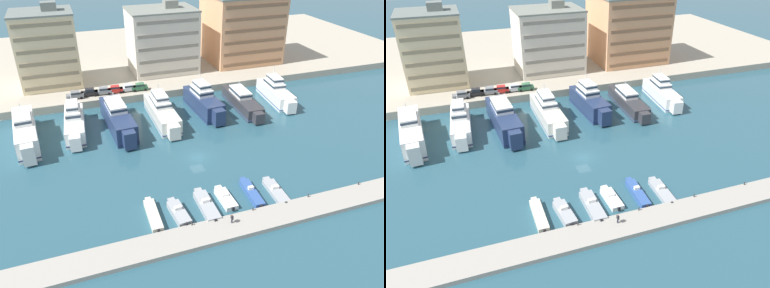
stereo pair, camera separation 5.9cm
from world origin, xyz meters
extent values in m
plane|color=#285160|center=(0.00, 0.00, 0.00)|extent=(400.00, 400.00, 0.00)
cube|color=#ADA38E|center=(0.00, 64.29, 0.94)|extent=(180.00, 70.00, 1.89)
cube|color=#9E998E|center=(0.00, -19.87, 0.37)|extent=(120.00, 4.56, 0.73)
cube|color=white|center=(-30.52, 17.13, 2.19)|extent=(5.43, 17.46, 4.37)
cube|color=white|center=(-29.74, 7.66, 2.29)|extent=(2.37, 2.19, 3.72)
cube|color=#192347|center=(-30.52, 17.13, 0.76)|extent=(5.48, 17.64, 0.24)
cube|color=white|center=(-30.63, 18.41, 5.10)|extent=(3.72, 7.45, 1.45)
cube|color=#233342|center=(-30.63, 18.41, 5.24)|extent=(3.77, 7.53, 0.52)
cylinder|color=silver|center=(-30.72, 19.49, 6.72)|extent=(0.16, 0.16, 1.80)
cube|color=white|center=(-31.27, 26.14, 1.20)|extent=(3.48, 1.18, 0.20)
cube|color=white|center=(-20.93, 18.23, 1.70)|extent=(4.74, 14.69, 3.41)
cube|color=white|center=(-21.40, 10.13, 1.79)|extent=(2.26, 2.07, 2.90)
cube|color=#192347|center=(-20.93, 18.23, 0.60)|extent=(4.79, 14.84, 0.24)
cube|color=white|center=(-20.86, 19.32, 4.22)|extent=(3.39, 6.25, 1.62)
cube|color=#233342|center=(-20.86, 19.32, 4.38)|extent=(3.44, 6.32, 0.58)
cube|color=white|center=(-20.86, 19.32, 5.64)|extent=(2.65, 4.88, 1.23)
cube|color=#233342|center=(-20.86, 19.32, 5.76)|extent=(2.68, 4.93, 0.44)
cylinder|color=silver|center=(-20.81, 20.23, 7.15)|extent=(0.16, 0.16, 1.80)
cube|color=white|center=(-20.48, 25.92, 0.94)|extent=(3.36, 1.09, 0.20)
cube|color=navy|center=(-12.03, 17.00, 2.07)|extent=(5.46, 17.71, 4.13)
cube|color=navy|center=(-11.44, 7.28, 2.17)|extent=(2.55, 2.35, 3.51)
cube|color=#192347|center=(-12.03, 17.00, 0.72)|extent=(5.51, 17.89, 0.24)
cube|color=white|center=(-12.11, 18.30, 4.87)|extent=(3.88, 7.54, 1.48)
cube|color=#233342|center=(-12.11, 18.30, 5.02)|extent=(3.92, 7.61, 0.53)
cylinder|color=silver|center=(-12.17, 19.40, 6.51)|extent=(0.16, 0.16, 1.80)
cube|color=navy|center=(-12.58, 26.17, 1.14)|extent=(3.79, 1.13, 0.20)
cube|color=silver|center=(-2.12, 17.58, 1.71)|extent=(4.40, 16.92, 3.43)
cube|color=silver|center=(-2.14, 8.14, 1.80)|extent=(2.41, 2.19, 2.91)
cube|color=#334C7F|center=(-2.12, 17.58, 0.60)|extent=(4.45, 17.09, 0.24)
cube|color=white|center=(-2.12, 18.84, 4.11)|extent=(3.42, 7.11, 1.36)
cube|color=#233342|center=(-2.12, 18.84, 4.24)|extent=(3.47, 7.18, 0.49)
cube|color=white|center=(-2.12, 18.84, 5.39)|extent=(2.67, 5.55, 1.22)
cube|color=#233342|center=(-2.12, 18.84, 5.51)|extent=(2.70, 5.60, 0.44)
cylinder|color=silver|center=(-2.12, 19.91, 6.90)|extent=(0.16, 0.16, 1.80)
cube|color=silver|center=(-2.11, 26.48, 0.94)|extent=(3.72, 0.91, 0.20)
cube|color=navy|center=(8.33, 18.93, 2.02)|extent=(5.29, 14.59, 4.04)
cube|color=navy|center=(8.81, 10.77, 2.12)|extent=(2.57, 2.36, 3.44)
cube|color=#192347|center=(8.33, 18.93, 0.71)|extent=(5.34, 14.73, 0.24)
cube|color=white|center=(8.26, 20.01, 4.81)|extent=(3.82, 6.22, 1.53)
cube|color=#233342|center=(8.26, 20.01, 4.96)|extent=(3.87, 6.28, 0.55)
cube|color=white|center=(8.26, 20.01, 6.18)|extent=(2.98, 4.85, 1.21)
cube|color=#233342|center=(8.26, 20.01, 6.30)|extent=(3.02, 4.90, 0.43)
cylinder|color=silver|center=(8.21, 20.91, 7.69)|extent=(0.16, 0.16, 1.80)
cube|color=navy|center=(7.88, 26.54, 1.11)|extent=(3.83, 1.12, 0.20)
cube|color=#333338|center=(17.79, 17.70, 1.43)|extent=(4.62, 16.42, 2.86)
cube|color=#333338|center=(17.43, 8.67, 1.50)|extent=(2.27, 2.08, 2.43)
cube|color=#334C7F|center=(17.79, 17.70, 0.50)|extent=(4.67, 16.59, 0.24)
cube|color=white|center=(17.84, 18.92, 3.56)|extent=(3.37, 6.95, 1.40)
cube|color=#233342|center=(17.84, 18.92, 3.70)|extent=(3.42, 7.02, 0.50)
cylinder|color=silver|center=(17.88, 19.94, 5.16)|extent=(0.16, 0.16, 1.80)
cube|color=#333338|center=(18.13, 26.28, 0.79)|extent=(3.42, 1.03, 0.20)
cube|color=white|center=(27.65, 19.01, 1.67)|extent=(5.52, 14.75, 3.34)
cube|color=white|center=(26.88, 10.90, 1.75)|extent=(2.48, 2.30, 2.84)
cube|color=#334C7F|center=(27.65, 19.01, 0.58)|extent=(5.57, 14.90, 0.24)
cube|color=white|center=(27.75, 20.09, 4.00)|extent=(3.81, 6.34, 1.32)
cube|color=#233342|center=(27.75, 20.09, 4.13)|extent=(3.86, 6.40, 0.48)
cube|color=white|center=(27.75, 20.09, 5.27)|extent=(2.98, 4.94, 1.22)
cube|color=#233342|center=(27.75, 20.09, 5.39)|extent=(3.01, 4.99, 0.44)
cylinder|color=silver|center=(27.83, 20.99, 6.78)|extent=(0.16, 0.16, 1.80)
cube|color=white|center=(28.37, 26.63, 0.92)|extent=(3.62, 1.23, 0.20)
cube|color=beige|center=(-12.13, -13.75, 0.49)|extent=(1.83, 6.94, 0.98)
cube|color=beige|center=(-12.02, -9.97, 0.49)|extent=(0.92, 0.76, 0.83)
cube|color=black|center=(-12.23, -17.37, 0.64)|extent=(0.37, 0.29, 0.60)
cube|color=#9EA3A8|center=(-8.35, -14.61, 0.53)|extent=(2.41, 5.62, 1.05)
cube|color=#9EA3A8|center=(-8.60, -11.49, 0.53)|extent=(1.16, 0.97, 0.90)
cube|color=silver|center=(-8.39, -14.20, 1.32)|extent=(1.13, 0.68, 0.52)
cube|color=#283847|center=(-8.41, -13.92, 1.39)|extent=(0.99, 0.16, 0.31)
cube|color=black|center=(-8.12, -17.52, 0.68)|extent=(0.38, 0.31, 0.60)
cube|color=#9EA3A8|center=(-3.79, -14.44, 0.50)|extent=(2.26, 7.08, 1.00)
cube|color=#9EA3A8|center=(-3.73, -10.49, 0.50)|extent=(1.20, 0.99, 0.85)
cube|color=silver|center=(-3.78, -13.91, 1.27)|extent=(1.19, 0.62, 0.54)
cube|color=#283847|center=(-3.78, -13.63, 1.35)|extent=(1.08, 0.10, 0.33)
cube|color=black|center=(-3.84, -18.15, 0.65)|extent=(0.36, 0.29, 0.60)
cube|color=white|center=(-0.21, -13.67, 0.41)|extent=(2.05, 5.12, 0.82)
cube|color=white|center=(-0.24, -10.72, 0.41)|extent=(1.11, 0.91, 0.70)
cube|color=silver|center=(-0.22, -13.29, 1.01)|extent=(1.11, 0.61, 0.37)
cube|color=#283847|center=(-0.22, -13.01, 1.06)|extent=(1.00, 0.09, 0.22)
cube|color=black|center=(-0.18, -16.40, 0.56)|extent=(0.36, 0.28, 0.60)
cube|color=#33569E|center=(4.34, -13.76, 0.47)|extent=(2.06, 7.00, 0.93)
cube|color=#33569E|center=(4.59, -9.99, 0.47)|extent=(0.94, 0.79, 0.79)
cube|color=silver|center=(4.38, -13.24, 1.19)|extent=(0.93, 0.66, 0.52)
cube|color=#283847|center=(4.39, -12.97, 1.27)|extent=(0.81, 0.13, 0.31)
cube|color=black|center=(4.11, -17.39, 0.62)|extent=(0.38, 0.30, 0.60)
cube|color=#9EA3A8|center=(8.37, -14.61, 0.35)|extent=(2.47, 6.35, 0.70)
cube|color=#9EA3A8|center=(8.58, -11.08, 0.35)|extent=(1.21, 1.01, 0.60)
cube|color=silver|center=(8.40, -14.14, 0.98)|extent=(1.19, 0.67, 0.55)
cube|color=#283847|center=(8.41, -13.87, 1.06)|extent=(1.05, 0.14, 0.33)
cube|color=black|center=(8.17, -17.90, 0.50)|extent=(0.38, 0.30, 0.60)
cube|color=slate|center=(-19.75, 32.01, 2.61)|extent=(4.12, 1.75, 0.80)
cube|color=slate|center=(-19.60, 32.00, 3.35)|extent=(2.12, 1.59, 0.68)
cube|color=#1E2833|center=(-19.60, 32.00, 3.35)|extent=(2.08, 1.60, 0.37)
cylinder|color=black|center=(-21.11, 31.17, 2.21)|extent=(0.64, 0.23, 0.64)
cylinder|color=black|center=(-21.09, 32.87, 2.21)|extent=(0.64, 0.23, 0.64)
cylinder|color=black|center=(-18.41, 31.14, 2.21)|extent=(0.64, 0.23, 0.64)
cylinder|color=black|center=(-18.39, 32.84, 2.21)|extent=(0.64, 0.23, 0.64)
cube|color=black|center=(-16.28, 32.68, 2.61)|extent=(4.22, 2.02, 0.80)
cube|color=black|center=(-16.13, 32.67, 3.35)|extent=(2.22, 1.72, 0.68)
cube|color=#1E2833|center=(-16.13, 32.67, 3.35)|extent=(2.18, 1.74, 0.37)
cylinder|color=black|center=(-17.70, 31.94, 2.21)|extent=(0.66, 0.27, 0.64)
cylinder|color=black|center=(-17.56, 33.64, 2.21)|extent=(0.66, 0.27, 0.64)
cylinder|color=black|center=(-15.01, 31.73, 2.21)|extent=(0.66, 0.27, 0.64)
cylinder|color=black|center=(-14.87, 33.42, 2.21)|extent=(0.66, 0.27, 0.64)
cube|color=slate|center=(-13.00, 32.46, 2.61)|extent=(4.23, 2.03, 0.80)
cube|color=slate|center=(-12.85, 32.45, 3.35)|extent=(2.22, 1.73, 0.68)
cube|color=#1E2833|center=(-12.85, 32.45, 3.35)|extent=(2.18, 1.74, 0.37)
cylinder|color=black|center=(-14.41, 31.73, 2.21)|extent=(0.66, 0.27, 0.64)
cylinder|color=black|center=(-14.27, 33.42, 2.21)|extent=(0.66, 0.27, 0.64)
cylinder|color=black|center=(-11.72, 31.51, 2.21)|extent=(0.66, 0.27, 0.64)
cylinder|color=black|center=(-11.58, 33.20, 2.21)|extent=(0.66, 0.27, 0.64)
cube|color=red|center=(-10.16, 32.52, 2.61)|extent=(4.25, 2.10, 0.80)
cube|color=red|center=(-10.01, 32.50, 3.35)|extent=(2.25, 1.76, 0.68)
cube|color=#1E2833|center=(-10.01, 32.50, 3.35)|extent=(2.20, 1.77, 0.37)
cylinder|color=black|center=(-11.59, 31.81, 2.21)|extent=(0.66, 0.28, 0.64)
cylinder|color=black|center=(-11.42, 33.50, 2.21)|extent=(0.66, 0.28, 0.64)
cylinder|color=black|center=(-8.90, 31.54, 2.21)|extent=(0.66, 0.28, 0.64)
cylinder|color=black|center=(-8.73, 33.23, 2.21)|extent=(0.66, 0.28, 0.64)
cube|color=#B7BCC1|center=(-6.81, 32.34, 2.61)|extent=(4.14, 1.81, 0.80)
cube|color=#B7BCC1|center=(-6.66, 32.34, 3.35)|extent=(2.14, 1.62, 0.68)
cube|color=#1E2833|center=(-6.66, 32.34, 3.35)|extent=(2.10, 1.63, 0.37)
cylinder|color=black|center=(-8.18, 31.53, 2.21)|extent=(0.65, 0.24, 0.64)
cylinder|color=black|center=(-8.14, 33.23, 2.21)|extent=(0.65, 0.24, 0.64)
cylinder|color=black|center=(-5.48, 31.46, 2.21)|extent=(0.65, 0.24, 0.64)
cylinder|color=black|center=(-5.44, 33.15, 2.21)|extent=(0.65, 0.24, 0.64)
cube|color=#2D6642|center=(-3.96, 32.07, 2.61)|extent=(4.19, 1.92, 0.80)
cube|color=#2D6642|center=(-3.81, 32.06, 3.35)|extent=(2.18, 1.67, 0.68)
cube|color=#1E2833|center=(-3.81, 32.06, 3.35)|extent=(2.14, 1.69, 0.37)
cylinder|color=black|center=(-5.35, 31.29, 2.21)|extent=(0.65, 0.25, 0.64)
cylinder|color=black|center=(-5.26, 32.99, 2.21)|extent=(0.65, 0.25, 0.64)
cylinder|color=black|center=(-2.65, 31.14, 2.21)|extent=(0.65, 0.25, 0.64)
cylinder|color=black|center=(-2.56, 32.84, 2.21)|extent=(0.65, 0.25, 0.64)
cube|color=beige|center=(-24.39, 44.10, 10.93)|extent=(14.48, 12.56, 18.08)
cube|color=#7E7359|center=(-24.39, 37.72, 3.40)|extent=(13.33, 0.24, 0.90)
cube|color=#7E7359|center=(-24.39, 37.72, 6.41)|extent=(13.33, 0.24, 0.90)
cube|color=#7E7359|center=(-24.39, 37.72, 9.42)|extent=(13.33, 0.24, 0.90)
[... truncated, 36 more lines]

